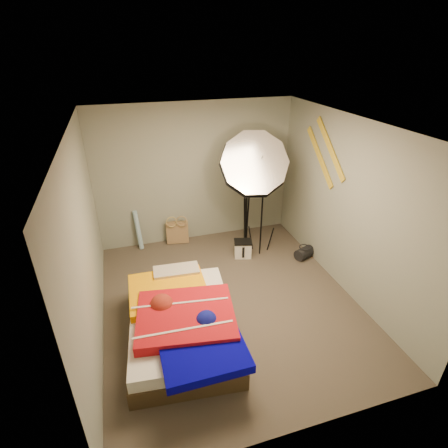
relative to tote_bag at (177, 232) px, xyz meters
name	(u,v)px	position (x,y,z in m)	size (l,w,h in m)	color
floor	(229,301)	(0.41, -1.90, -0.20)	(4.00, 4.00, 0.00)	brown
ceiling	(231,126)	(0.41, -1.90, 2.30)	(4.00, 4.00, 0.00)	silver
wall_back	(195,175)	(0.41, 0.10, 1.05)	(3.50, 3.50, 0.00)	gray
wall_front	(307,337)	(0.41, -3.90, 1.05)	(3.50, 3.50, 0.00)	gray
wall_left	(86,246)	(-1.34, -1.90, 1.05)	(4.00, 4.00, 0.00)	gray
wall_right	(348,208)	(2.16, -1.90, 1.05)	(4.00, 4.00, 0.00)	gray
tote_bag	(177,232)	(0.00, 0.00, 0.00)	(0.40, 0.12, 0.40)	#A58359
wrapping_roll	(138,230)	(-0.70, 0.00, 0.16)	(0.08, 0.08, 0.71)	#4B95C0
camera_case	(243,249)	(0.99, -0.83, -0.06)	(0.28, 0.20, 0.28)	white
duffel_bag	(304,253)	(1.99, -1.19, -0.10)	(0.20, 0.20, 0.32)	black
wall_stripe_upper	(330,148)	(2.14, -1.30, 1.75)	(0.02, 1.10, 0.10)	gold
wall_stripe_lower	(320,157)	(2.14, -1.05, 1.55)	(0.02, 1.10, 0.10)	gold
bed	(182,322)	(-0.37, -2.40, 0.06)	(1.44, 2.01, 0.53)	#42311D
photo_umbrella	(254,165)	(1.14, -0.80, 1.43)	(1.44, 1.14, 2.28)	black
camera_tripod	(246,212)	(1.19, -0.42, 0.44)	(0.06, 0.06, 1.12)	black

